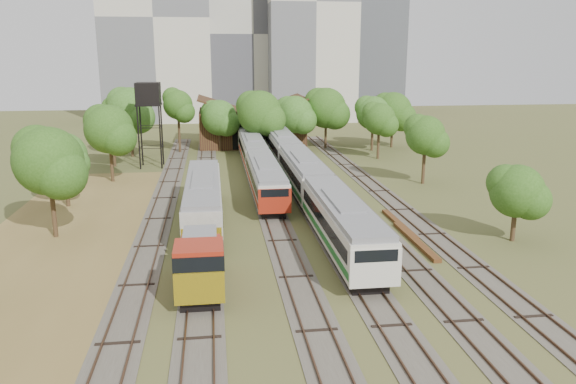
{
  "coord_description": "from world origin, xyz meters",
  "views": [
    {
      "loc": [
        -6.99,
        -30.07,
        13.95
      ],
      "look_at": [
        -0.82,
        15.97,
        2.5
      ],
      "focal_mm": 35.0,
      "sensor_mm": 36.0,
      "label": 1
    }
  ],
  "objects": [
    {
      "name": "rail_pile_near",
      "position": [
        8.0,
        8.79,
        0.15
      ],
      "size": [
        0.59,
        8.82,
        0.29
      ],
      "primitive_type": "cube",
      "color": "brown",
      "rests_on": "ground"
    },
    {
      "name": "tower_left",
      "position": [
        -18.0,
        95.0,
        21.0
      ],
      "size": [
        22.0,
        16.0,
        42.0
      ],
      "primitive_type": "cube",
      "color": "beige",
      "rests_on": "ground"
    },
    {
      "name": "railcar_red_set",
      "position": [
        -2.0,
        32.7,
        1.86
      ],
      "size": [
        2.85,
        34.58,
        3.51
      ],
      "color": "black",
      "rests_on": "ground"
    },
    {
      "name": "tower_centre",
      "position": [
        2.0,
        100.0,
        18.0
      ],
      "size": [
        20.0,
        18.0,
        36.0
      ],
      "primitive_type": "cube",
      "color": "#B2AEA1",
      "rests_on": "ground"
    },
    {
      "name": "water_tower",
      "position": [
        -14.8,
        41.66,
        8.89
      ],
      "size": [
        3.05,
        3.05,
        10.55
      ],
      "color": "black",
      "rests_on": "ground"
    },
    {
      "name": "tower_right",
      "position": [
        14.0,
        92.0,
        24.0
      ],
      "size": [
        18.0,
        16.0,
        48.0
      ],
      "primitive_type": "cube",
      "color": "beige",
      "rests_on": "ground"
    },
    {
      "name": "railcar_rear",
      "position": [
        -2.0,
        59.95,
        1.8
      ],
      "size": [
        2.76,
        16.08,
        3.41
      ],
      "color": "black",
      "rests_on": "ground"
    },
    {
      "name": "tower_far_right",
      "position": [
        34.0,
        110.0,
        14.0
      ],
      "size": [
        12.0,
        12.0,
        28.0
      ],
      "primitive_type": "cube",
      "color": "#46494F",
      "rests_on": "ground"
    },
    {
      "name": "tracks",
      "position": [
        -0.67,
        25.0,
        0.04
      ],
      "size": [
        24.6,
        80.0,
        0.19
      ],
      "color": "#4C473D",
      "rests_on": "ground"
    },
    {
      "name": "old_grey_coach",
      "position": [
        -8.0,
        16.48,
        2.03
      ],
      "size": [
        3.01,
        18.0,
        3.72
      ],
      "color": "black",
      "rests_on": "ground"
    },
    {
      "name": "tree_band_left",
      "position": [
        -19.85,
        27.54,
        5.46
      ],
      "size": [
        7.86,
        73.15,
        8.67
      ],
      "color": "#382616",
      "rests_on": "ground"
    },
    {
      "name": "dry_grass_patch",
      "position": [
        -18.0,
        8.0,
        0.02
      ],
      "size": [
        14.0,
        60.0,
        0.04
      ],
      "primitive_type": "cube",
      "color": "brown",
      "rests_on": "ground"
    },
    {
      "name": "railcar_green_set",
      "position": [
        2.0,
        25.1,
        2.01
      ],
      "size": [
        3.07,
        52.08,
        3.8
      ],
      "color": "black",
      "rests_on": "ground"
    },
    {
      "name": "tree_band_far",
      "position": [
        2.07,
        50.86,
        5.85
      ],
      "size": [
        44.38,
        11.58,
        9.57
      ],
      "color": "#382616",
      "rests_on": "ground"
    },
    {
      "name": "ground",
      "position": [
        0.0,
        0.0,
        0.0
      ],
      "size": [
        240.0,
        240.0,
        0.0
      ],
      "primitive_type": "plane",
      "color": "#475123",
      "rests_on": "ground"
    },
    {
      "name": "maintenance_shed",
      "position": [
        -1.0,
        57.98,
        2.91
      ],
      "size": [
        16.45,
        11.55,
        7.58
      ],
      "color": "#331912",
      "rests_on": "ground"
    },
    {
      "name": "tree_band_right",
      "position": [
        15.55,
        27.77,
        4.97
      ],
      "size": [
        4.85,
        39.37,
        7.62
      ],
      "color": "#382616",
      "rests_on": "ground"
    },
    {
      "name": "shunter_locomotive",
      "position": [
        -8.0,
        1.58,
        1.76
      ],
      "size": [
        2.79,
        8.1,
        3.65
      ],
      "color": "black",
      "rests_on": "ground"
    },
    {
      "name": "rail_pile_far",
      "position": [
        8.2,
        13.13,
        0.13
      ],
      "size": [
        0.51,
        8.22,
        0.27
      ],
      "primitive_type": "cube",
      "color": "brown",
      "rests_on": "ground"
    }
  ]
}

